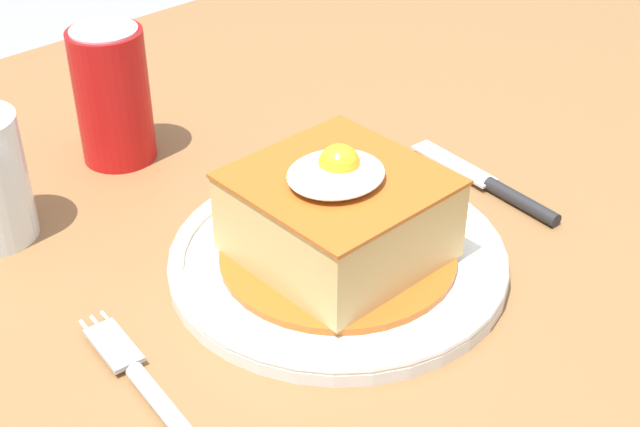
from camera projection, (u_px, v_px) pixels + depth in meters
dining_table at (361, 300)px, 0.79m from camera, size 1.45×1.00×0.72m
main_plate at (338, 258)px, 0.68m from camera, size 0.26×0.26×0.02m
sandwich_meal at (338, 218)px, 0.66m from camera, size 0.18×0.18×0.10m
fork at (146, 385)px, 0.58m from camera, size 0.03×0.14×0.01m
knife at (500, 190)px, 0.77m from camera, size 0.03×0.17×0.01m
soda_can at (113, 95)px, 0.79m from camera, size 0.07×0.07×0.12m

